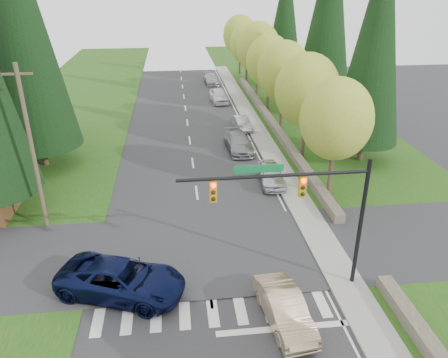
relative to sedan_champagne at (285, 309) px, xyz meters
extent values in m
cube|color=#164A13|center=(9.88, 17.79, -0.71)|extent=(14.00, 110.00, 0.06)
cube|color=#164A13|center=(-16.12, 17.79, -0.71)|extent=(14.00, 110.00, 0.06)
cube|color=#28282B|center=(-3.12, 5.79, -0.74)|extent=(120.00, 8.00, 0.10)
cube|color=gray|center=(3.78, 19.79, -0.68)|extent=(1.80, 80.00, 0.13)
cube|color=gray|center=(2.93, 19.79, -0.68)|extent=(0.20, 80.00, 0.13)
cube|color=#4C4438|center=(5.48, 27.79, -0.39)|extent=(0.70, 40.00, 0.70)
cylinder|color=black|center=(4.08, 2.29, 2.66)|extent=(0.20, 0.20, 6.80)
cylinder|color=black|center=(-0.22, 2.29, 5.46)|extent=(8.60, 0.16, 0.16)
cube|color=#0C662D|center=(-0.92, 2.34, 5.81)|extent=(2.20, 0.04, 0.35)
cube|color=#BF8C0C|center=(1.08, 2.29, 4.86)|extent=(0.32, 0.24, 1.00)
sphere|color=#FF0C05|center=(1.08, 2.15, 5.21)|extent=(0.22, 0.22, 0.22)
cube|color=#BF8C0C|center=(-2.92, 2.29, 4.86)|extent=(0.32, 0.24, 1.00)
sphere|color=#FF0C05|center=(-2.92, 2.15, 5.21)|extent=(0.22, 0.22, 0.22)
cylinder|color=#473828|center=(-12.62, 9.79, 4.26)|extent=(0.24, 0.24, 10.00)
cube|color=#473828|center=(-12.62, 9.79, 8.66)|extent=(1.60, 0.10, 0.12)
cylinder|color=#38281C|center=(6.08, 11.79, 1.64)|extent=(0.32, 0.32, 4.76)
ellipsoid|color=olive|center=(6.08, 11.79, 4.87)|extent=(4.80, 4.80, 5.52)
cylinder|color=#38281C|center=(6.18, 18.79, 1.72)|extent=(0.32, 0.32, 4.93)
ellipsoid|color=olive|center=(6.18, 18.79, 5.07)|extent=(5.20, 5.20, 5.98)
cylinder|color=#38281C|center=(5.98, 25.79, 1.78)|extent=(0.32, 0.32, 5.04)
ellipsoid|color=olive|center=(5.98, 25.79, 5.20)|extent=(5.00, 5.00, 5.75)
cylinder|color=#38281C|center=(6.08, 32.79, 1.67)|extent=(0.32, 0.32, 4.82)
ellipsoid|color=olive|center=(6.08, 32.79, 4.93)|extent=(5.00, 5.00, 5.75)
cylinder|color=#38281C|center=(6.18, 39.79, 1.83)|extent=(0.32, 0.32, 5.15)
ellipsoid|color=olive|center=(6.18, 39.79, 5.33)|extent=(5.40, 5.40, 6.21)
cylinder|color=#38281C|center=(5.98, 46.79, 1.61)|extent=(0.32, 0.32, 4.70)
ellipsoid|color=olive|center=(5.98, 46.79, 4.80)|extent=(4.80, 4.80, 5.52)
cylinder|color=#38281C|center=(6.08, 53.79, 1.75)|extent=(0.32, 0.32, 4.98)
ellipsoid|color=olive|center=(6.08, 53.79, 5.13)|extent=(5.20, 5.20, 5.98)
cylinder|color=#38281C|center=(-15.12, 19.79, 0.26)|extent=(0.50, 0.50, 2.00)
cone|color=black|center=(-15.12, 19.79, 10.56)|extent=(6.46, 6.46, 19.00)
cylinder|color=#38281C|center=(-17.12, 25.79, 0.26)|extent=(0.50, 0.50, 2.00)
cone|color=black|center=(-17.12, 25.79, 9.56)|extent=(5.78, 5.78, 17.00)
cylinder|color=#38281C|center=(10.88, 17.79, 0.26)|extent=(0.50, 0.50, 2.00)
cone|color=black|center=(10.88, 17.79, 9.06)|extent=(5.44, 5.44, 16.00)
cylinder|color=#38281C|center=(11.88, 31.79, 0.26)|extent=(0.50, 0.50, 2.00)
cone|color=black|center=(11.88, 31.79, 10.06)|extent=(6.12, 6.12, 18.00)
cylinder|color=#38281C|center=(10.88, 45.79, 0.26)|extent=(0.50, 0.50, 2.00)
cone|color=black|center=(10.88, 45.79, 8.56)|extent=(5.10, 5.10, 15.00)
imported|color=tan|center=(0.00, 0.00, 0.00)|extent=(2.13, 4.66, 1.48)
imported|color=black|center=(-7.37, 2.79, 0.12)|extent=(6.80, 4.84, 1.72)
imported|color=silver|center=(2.48, 14.18, 0.00)|extent=(1.95, 4.43, 1.48)
imported|color=gray|center=(1.08, 21.16, 0.01)|extent=(2.36, 5.25, 1.49)
imported|color=#ACACB0|center=(2.25, 26.95, -0.11)|extent=(1.86, 4.01, 1.27)
imported|color=silver|center=(1.08, 37.54, 0.06)|extent=(2.20, 4.80, 1.60)
imported|color=#A0A0A5|center=(1.08, 47.63, -0.06)|extent=(2.19, 4.82, 1.37)
camera|label=1|loc=(-4.43, -14.65, 13.42)|focal=35.00mm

